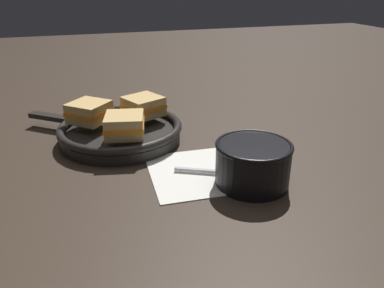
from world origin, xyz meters
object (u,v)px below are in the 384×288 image
object	(u,v)px
sandwich_far_left	(125,125)
skillet	(120,131)
soup_bowl	(253,161)
sandwich_near_right	(89,112)
spoon	(229,173)
sandwich_near_left	(143,106)

from	to	relation	value
sandwich_far_left	skillet	bearing A→B (deg)	92.19
soup_bowl	sandwich_near_right	world-z (taller)	sandwich_near_right
skillet	spoon	bearing A→B (deg)	-54.09
skillet	sandwich_near_right	bearing A→B (deg)	151.25
sandwich_near_right	sandwich_far_left	size ratio (longest dim) A/B	1.18
soup_bowl	skillet	xyz separation A→B (m)	(-0.20, 0.28, -0.02)
spoon	sandwich_near_left	world-z (taller)	sandwich_near_left
soup_bowl	skillet	size ratio (longest dim) A/B	0.39
sandwich_near_left	sandwich_near_right	distance (m)	0.13
spoon	sandwich_far_left	size ratio (longest dim) A/B	1.46
soup_bowl	spoon	xyz separation A→B (m)	(-0.03, 0.04, -0.04)
spoon	sandwich_near_right	distance (m)	0.37
spoon	skillet	distance (m)	0.30
spoon	sandwich_far_left	xyz separation A→B (m)	(-0.17, 0.17, 0.06)
sandwich_near_left	sandwich_near_right	world-z (taller)	same
soup_bowl	sandwich_near_left	bearing A→B (deg)	113.92
sandwich_far_left	sandwich_near_right	bearing A→B (deg)	120.95
soup_bowl	sandwich_near_right	distance (m)	0.41
soup_bowl	skillet	world-z (taller)	soup_bowl
skillet	sandwich_near_left	size ratio (longest dim) A/B	3.22
sandwich_near_left	sandwich_near_right	bearing A→B (deg)	-179.05
sandwich_far_left	soup_bowl	bearing A→B (deg)	-45.19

